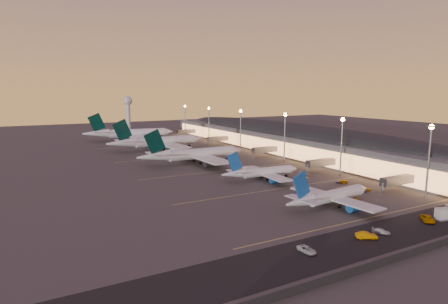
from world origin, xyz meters
TOP-DOWN VIEW (x-y plane):
  - ground at (0.00, 0.00)m, footprint 700.00×700.00m
  - airliner_narrow_south at (-1.24, -31.60)m, footprint 37.67×33.78m
  - airliner_narrow_north at (0.79, 10.19)m, footprint 36.31×32.48m
  - airliner_wide_near at (-9.32, 57.38)m, footprint 59.27×53.89m
  - airliner_wide_mid at (-10.28, 110.78)m, footprint 64.91×59.24m
  - airliner_wide_far at (-13.61, 166.16)m, footprint 67.61×62.11m
  - terminal_building at (61.84, 72.47)m, footprint 56.35×255.00m
  - light_masts at (36.00, 65.00)m, footprint 2.20×217.20m
  - radar_tower at (10.00, 260.00)m, footprint 9.00×9.00m
  - service_lane at (0.00, -56.00)m, footprint 260.00×16.00m
  - lane_markings at (0.00, 40.00)m, footprint 90.00×180.36m
  - fence at (-0.00, -68.00)m, footprint 124.00×0.12m
  - baggage_tug_a at (9.64, -31.76)m, footprint 4.29×2.18m
  - baggage_tug_b at (24.92, -24.11)m, footprint 3.64×2.19m
  - baggage_tug_c at (16.83, 1.93)m, footprint 3.83×1.89m
  - catering_truck_b at (19.79, -57.06)m, footprint 6.73×4.41m
  - baggage_tug_d at (26.45, -10.43)m, footprint 4.35×3.50m
  - service_van_a at (-30.89, -54.67)m, footprint 2.40×5.09m
  - service_van_b at (-12.16, -55.69)m, footprint 5.46×4.46m
  - service_van_c at (-6.07, -55.24)m, footprint 4.10×4.90m
  - service_van_d at (13.65, -55.26)m, footprint 6.29×6.43m

SIDE VIEW (x-z plane):
  - ground at x=0.00m, z-range 0.00..0.00m
  - service_lane at x=0.00m, z-range 0.00..0.01m
  - lane_markings at x=0.00m, z-range 0.01..0.01m
  - baggage_tug_b at x=24.92m, z-range -0.04..0.97m
  - baggage_tug_c at x=16.83m, z-range -0.05..1.06m
  - baggage_tug_a at x=9.64m, z-range -0.05..1.17m
  - baggage_tug_d at x=26.45m, z-range -0.05..1.18m
  - service_van_c at x=-6.07m, z-range 0.00..1.34m
  - service_van_a at x=-30.89m, z-range 0.00..1.40m
  - service_van_d at x=13.65m, z-range 0.00..1.71m
  - service_van_b at x=-12.16m, z-range 0.00..1.75m
  - fence at x=0.00m, z-range 0.00..2.00m
  - catering_truck_b at x=19.79m, z-range -0.11..3.42m
  - airliner_narrow_north at x=0.79m, z-range -3.13..9.84m
  - airliner_narrow_south at x=-1.24m, z-range -3.25..10.20m
  - airliner_wide_near at x=-9.32m, z-range -4.61..14.39m
  - airliner_wide_mid at x=-10.28m, z-range -5.04..15.73m
  - airliner_wide_far at x=-13.61m, z-range -5.25..16.39m
  - terminal_building at x=61.84m, z-range 0.05..17.51m
  - light_masts at x=36.00m, z-range 4.60..30.50m
  - radar_tower at x=10.00m, z-range 5.62..38.12m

